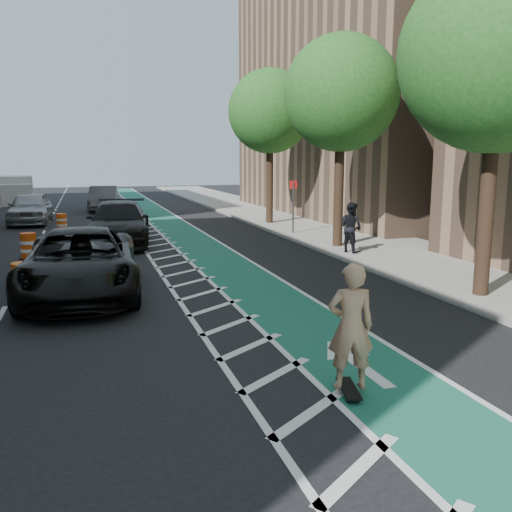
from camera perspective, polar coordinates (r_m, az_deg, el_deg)
name	(u,v)px	position (r m, az deg, el deg)	size (l,w,h in m)	color
ground	(159,332)	(11.17, -10.22, -7.89)	(120.00, 120.00, 0.00)	black
bike_lane	(202,248)	(21.27, -5.72, 0.87)	(2.00, 90.00, 0.01)	#1A5E51
buffer_strip	(163,250)	(21.02, -9.72, 0.66)	(1.40, 90.00, 0.01)	silver
sidewalk_right	(352,239)	(23.45, 10.02, 1.80)	(5.00, 90.00, 0.15)	gray
curb_right	(298,241)	(22.42, 4.46, 1.56)	(0.12, 90.00, 0.16)	gray
building_right_far	(398,58)	(36.37, 14.68, 19.48)	(14.00, 22.00, 19.00)	#84664C
tree_r_b	(503,54)	(14.18, 24.52, 18.81)	(4.20, 4.20, 7.90)	#382619
tree_r_c	(343,94)	(20.83, 9.10, 16.52)	(4.20, 4.20, 7.90)	#382619
tree_r_d	(271,112)	(28.19, 1.56, 14.95)	(4.20, 4.20, 7.90)	#382619
sign_post	(293,206)	(24.32, 3.94, 5.26)	(0.35, 0.08, 2.47)	#4C4C4C
skateboard	(349,389)	(8.35, 9.73, -13.60)	(0.41, 0.83, 0.11)	black
skateboarder	(351,326)	(8.02, 9.93, -7.32)	(0.68, 0.45, 1.88)	tan
suv_near	(81,263)	(14.45, -17.99, -0.66)	(2.79, 6.05, 1.68)	black
suv_far	(119,223)	(22.72, -14.24, 3.36)	(2.40, 5.89, 1.71)	black
car_silver	(30,208)	(31.43, -22.67, 4.70)	(2.01, 5.00, 1.70)	#A1A2A7
car_grey	(103,199)	(37.73, -15.76, 5.84)	(1.73, 4.97, 1.64)	#535257
pedestrian	(351,227)	(19.54, 9.97, 3.00)	(0.86, 0.67, 1.78)	black
box_truck	(16,191)	(45.81, -23.90, 6.26)	(2.80, 5.30, 2.12)	silver
barrel_a	(26,285)	(13.94, -23.06, -2.85)	(0.76, 0.76, 1.03)	#F15E0C
barrel_b	(29,247)	(20.36, -22.81, 0.91)	(0.67, 0.67, 0.91)	#D5440B
barrel_c	(62,223)	(27.91, -19.78, 3.33)	(0.60, 0.60, 0.82)	#FF550D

